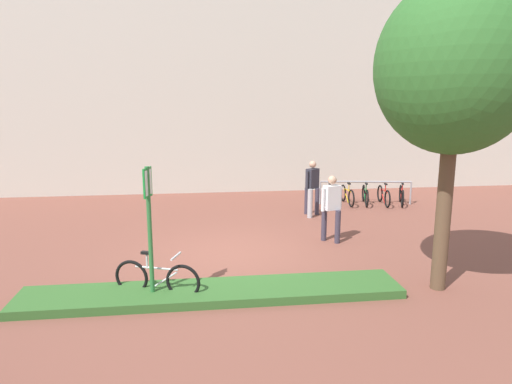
{
  "coord_description": "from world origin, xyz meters",
  "views": [
    {
      "loc": [
        -0.72,
        -10.27,
        3.54
      ],
      "look_at": [
        0.81,
        1.71,
        1.14
      ],
      "focal_mm": 31.98,
      "sensor_mm": 36.0,
      "label": 1
    }
  ],
  "objects_px": {
    "bike_rack_cluster": "(365,195)",
    "bollard_steel": "(310,204)",
    "tree_sidewalk": "(456,68)",
    "bike_at_sign": "(157,279)",
    "person_suited_navy": "(312,184)",
    "parking_sign_post": "(149,214)",
    "person_shirt_white": "(331,204)"
  },
  "relations": [
    {
      "from": "bike_at_sign",
      "to": "bollard_steel",
      "type": "height_order",
      "value": "bollard_steel"
    },
    {
      "from": "parking_sign_post",
      "to": "person_shirt_white",
      "type": "relative_size",
      "value": 1.42
    },
    {
      "from": "bike_at_sign",
      "to": "person_shirt_white",
      "type": "xyz_separation_m",
      "value": [
        4.13,
        2.85,
        0.63
      ]
    },
    {
      "from": "tree_sidewalk",
      "to": "bollard_steel",
      "type": "distance_m",
      "value": 6.81
    },
    {
      "from": "bike_at_sign",
      "to": "person_shirt_white",
      "type": "height_order",
      "value": "person_shirt_white"
    },
    {
      "from": "tree_sidewalk",
      "to": "person_suited_navy",
      "type": "bearing_deg",
      "value": 99.1
    },
    {
      "from": "bike_rack_cluster",
      "to": "person_suited_navy",
      "type": "distance_m",
      "value": 2.57
    },
    {
      "from": "parking_sign_post",
      "to": "bollard_steel",
      "type": "height_order",
      "value": "parking_sign_post"
    },
    {
      "from": "parking_sign_post",
      "to": "bollard_steel",
      "type": "distance_m",
      "value": 7.03
    },
    {
      "from": "bollard_steel",
      "to": "person_suited_navy",
      "type": "xyz_separation_m",
      "value": [
        0.17,
        0.44,
        0.53
      ]
    },
    {
      "from": "person_shirt_white",
      "to": "person_suited_navy",
      "type": "bearing_deg",
      "value": 85.38
    },
    {
      "from": "bike_rack_cluster",
      "to": "bollard_steel",
      "type": "bearing_deg",
      "value": -146.11
    },
    {
      "from": "bike_rack_cluster",
      "to": "bollard_steel",
      "type": "xyz_separation_m",
      "value": [
        -2.37,
        -1.59,
        0.1
      ]
    },
    {
      "from": "bike_at_sign",
      "to": "bollard_steel",
      "type": "relative_size",
      "value": 1.78
    },
    {
      "from": "person_suited_navy",
      "to": "bollard_steel",
      "type": "bearing_deg",
      "value": -110.88
    },
    {
      "from": "bike_at_sign",
      "to": "bike_rack_cluster",
      "type": "distance_m",
      "value": 9.54
    },
    {
      "from": "bike_at_sign",
      "to": "bike_rack_cluster",
      "type": "height_order",
      "value": "bike_at_sign"
    },
    {
      "from": "parking_sign_post",
      "to": "bike_at_sign",
      "type": "relative_size",
      "value": 1.53
    },
    {
      "from": "tree_sidewalk",
      "to": "person_suited_navy",
      "type": "height_order",
      "value": "tree_sidewalk"
    },
    {
      "from": "bollard_steel",
      "to": "person_suited_navy",
      "type": "relative_size",
      "value": 0.52
    },
    {
      "from": "bollard_steel",
      "to": "person_shirt_white",
      "type": "xyz_separation_m",
      "value": [
        -0.07,
        -2.47,
        0.53
      ]
    },
    {
      "from": "bike_at_sign",
      "to": "parking_sign_post",
      "type": "bearing_deg",
      "value": -117.01
    },
    {
      "from": "bike_rack_cluster",
      "to": "parking_sign_post",
      "type": "bearing_deg",
      "value": -133.24
    },
    {
      "from": "tree_sidewalk",
      "to": "person_shirt_white",
      "type": "distance_m",
      "value": 4.61
    },
    {
      "from": "bike_at_sign",
      "to": "person_suited_navy",
      "type": "height_order",
      "value": "person_suited_navy"
    },
    {
      "from": "tree_sidewalk",
      "to": "bike_at_sign",
      "type": "height_order",
      "value": "tree_sidewalk"
    },
    {
      "from": "bike_at_sign",
      "to": "person_suited_navy",
      "type": "bearing_deg",
      "value": 52.86
    },
    {
      "from": "person_shirt_white",
      "to": "tree_sidewalk",
      "type": "bearing_deg",
      "value": -69.08
    },
    {
      "from": "bike_at_sign",
      "to": "person_suited_navy",
      "type": "relative_size",
      "value": 0.93
    },
    {
      "from": "bike_rack_cluster",
      "to": "tree_sidewalk",
      "type": "bearing_deg",
      "value": -99.72
    },
    {
      "from": "bike_at_sign",
      "to": "bike_rack_cluster",
      "type": "relative_size",
      "value": 0.5
    },
    {
      "from": "bike_rack_cluster",
      "to": "person_shirt_white",
      "type": "relative_size",
      "value": 1.85
    }
  ]
}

